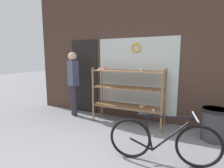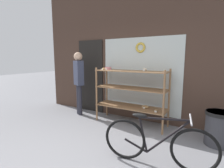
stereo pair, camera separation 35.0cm
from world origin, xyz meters
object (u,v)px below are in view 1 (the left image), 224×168
pedestrian (73,78)px  bicycle (162,141)px  display_case (128,89)px  trash_bin (214,123)px

pedestrian → bicycle: bearing=0.6°
display_case → bicycle: bearing=-52.1°
bicycle → pedestrian: size_ratio=0.94×
bicycle → pedestrian: (-2.59, 1.25, 0.69)m
display_case → trash_bin: bearing=-5.2°
display_case → bicycle: size_ratio=1.05×
pedestrian → trash_bin: size_ratio=2.75×
trash_bin → display_case: bearing=174.8°
bicycle → trash_bin: size_ratio=2.59×
bicycle → trash_bin: (0.79, 1.19, -0.01)m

